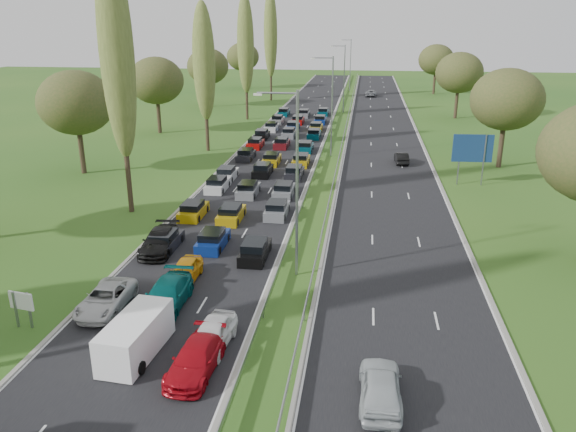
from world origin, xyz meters
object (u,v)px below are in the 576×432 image
(near_car_2, at_px, (106,298))
(near_car_3, at_px, (160,241))
(white_van_rear, at_px, (138,334))
(info_sign, at_px, (22,305))
(direction_sign, at_px, (473,151))

(near_car_2, xyz_separation_m, near_car_3, (-0.00, 8.86, 0.08))
(white_van_rear, height_order, info_sign, info_sign)
(info_sign, bearing_deg, direction_sign, 48.57)
(near_car_2, height_order, near_car_3, near_car_3)
(white_van_rear, xyz_separation_m, direction_sign, (21.67, 34.13, 2.54))
(near_car_3, relative_size, direction_sign, 1.02)
(white_van_rear, xyz_separation_m, info_sign, (-7.13, 1.49, 0.34))
(near_car_2, relative_size, white_van_rear, 0.99)
(direction_sign, bearing_deg, white_van_rear, -122.42)
(white_van_rear, height_order, direction_sign, direction_sign)
(white_van_rear, bearing_deg, direction_sign, 62.39)
(near_car_3, distance_m, direction_sign, 33.13)
(near_car_3, bearing_deg, info_sign, -112.14)
(near_car_2, distance_m, direction_sign, 39.41)
(near_car_3, bearing_deg, near_car_2, -94.73)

